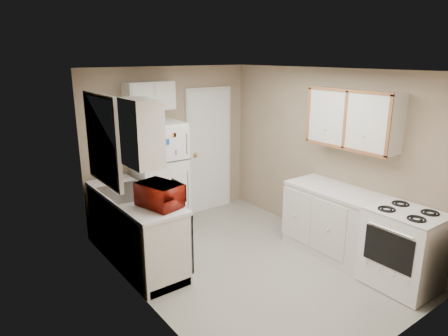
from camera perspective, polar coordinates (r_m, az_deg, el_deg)
floor at (r=5.24m, az=3.36°, el=-13.41°), size 3.80×3.80×0.00m
ceiling at (r=4.58m, az=3.85°, el=13.80°), size 3.80×3.80×0.00m
wall_left at (r=4.05m, az=-11.76°, el=-4.12°), size 3.80×3.80×0.00m
wall_right at (r=5.75m, az=14.32°, el=1.67°), size 3.80×3.80×0.00m
wall_back at (r=6.29m, az=-7.65°, el=3.25°), size 2.80×2.80×0.00m
wall_front at (r=3.63m, az=23.49°, el=-7.61°), size 2.80×2.80×0.00m
left_counter at (r=5.21m, az=-12.56°, el=-8.45°), size 0.60×1.80×0.90m
dishwasher at (r=4.82m, az=-6.40°, el=-9.69°), size 0.03×0.58×0.72m
sink at (r=5.19m, az=-13.52°, el=-3.74°), size 0.54×0.74×0.16m
microwave at (r=4.57m, az=-9.17°, el=-3.68°), size 0.55×0.40×0.33m
soap_bottle at (r=5.54m, az=-15.99°, el=-1.14°), size 0.08×0.08×0.16m
window_blinds at (r=4.90m, az=-16.86°, el=3.87°), size 0.10×0.98×1.08m
upper_cabinet_left at (r=4.15m, az=-11.65°, el=4.95°), size 0.30×0.45×0.70m
refrigerator at (r=5.94m, az=-9.27°, el=-1.37°), size 0.72×0.71×1.65m
cabinet_over_fridge at (r=5.85m, az=-10.67°, el=10.10°), size 0.70×0.30×0.40m
interior_door at (r=6.66m, az=-2.16°, el=2.49°), size 0.86×0.06×2.08m
right_counter at (r=5.31m, az=18.41°, el=-8.44°), size 0.60×2.00×0.90m
stove at (r=5.00m, az=24.19°, el=-10.55°), size 0.62×0.76×0.92m
upper_cabinet_right at (r=5.22m, az=17.98°, el=6.71°), size 0.30×1.20×0.70m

